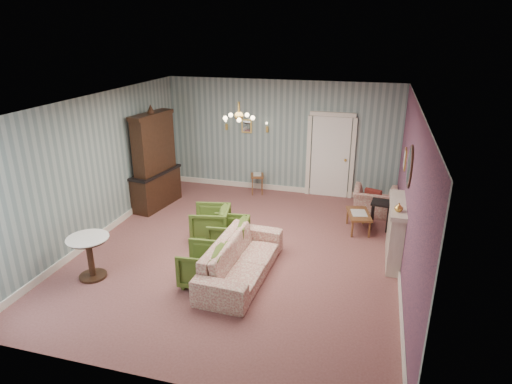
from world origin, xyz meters
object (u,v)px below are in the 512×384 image
(wingback_chair, at_px, (375,197))
(pedestal_table, at_px, (90,257))
(olive_chair_a, at_px, (203,263))
(fireplace, at_px, (395,232))
(olive_chair_b, at_px, (228,234))
(dresser, at_px, (154,158))
(side_table_black, at_px, (380,215))
(sofa_chintz, at_px, (241,253))
(coffee_table, at_px, (358,222))
(olive_chair_c, at_px, (211,222))

(wingback_chair, distance_m, pedestal_table, 6.26)
(olive_chair_a, distance_m, wingback_chair, 4.69)
(fireplace, bearing_deg, olive_chair_b, -171.28)
(olive_chair_a, relative_size, dresser, 0.31)
(side_table_black, bearing_deg, fireplace, -79.42)
(olive_chair_b, bearing_deg, sofa_chintz, 25.97)
(olive_chair_a, xyz_separation_m, fireplace, (3.13, 1.67, 0.21))
(side_table_black, bearing_deg, dresser, -179.05)
(sofa_chintz, xyz_separation_m, side_table_black, (2.31, 2.64, -0.14))
(coffee_table, xyz_separation_m, side_table_black, (0.45, 0.22, 0.11))
(fireplace, height_order, side_table_black, fireplace)
(olive_chair_a, bearing_deg, fireplace, 113.44)
(pedestal_table, bearing_deg, dresser, 97.62)
(olive_chair_c, relative_size, side_table_black, 1.22)
(side_table_black, bearing_deg, wingback_chair, 99.71)
(wingback_chair, distance_m, coffee_table, 1.06)
(fireplace, bearing_deg, pedestal_table, -158.22)
(olive_chair_a, height_order, pedestal_table, pedestal_table)
(olive_chair_b, relative_size, pedestal_table, 0.95)
(olive_chair_c, height_order, wingback_chair, wingback_chair)
(sofa_chintz, distance_m, fireplace, 2.88)
(fireplace, bearing_deg, wingback_chair, 100.26)
(olive_chair_b, distance_m, fireplace, 3.13)
(olive_chair_a, relative_size, fireplace, 0.53)
(dresser, height_order, pedestal_table, dresser)
(olive_chair_c, distance_m, sofa_chintz, 1.60)
(fireplace, bearing_deg, olive_chair_a, -151.91)
(side_table_black, bearing_deg, olive_chair_b, -147.16)
(sofa_chintz, xyz_separation_m, coffee_table, (1.87, 2.43, -0.24))
(olive_chair_b, xyz_separation_m, side_table_black, (2.83, 1.83, -0.06))
(coffee_table, height_order, side_table_black, side_table_black)
(olive_chair_a, xyz_separation_m, olive_chair_c, (-0.47, 1.60, 0.01))
(side_table_black, relative_size, pedestal_table, 0.80)
(olive_chair_a, bearing_deg, sofa_chintz, 119.34)
(olive_chair_c, distance_m, coffee_table, 3.15)
(dresser, bearing_deg, wingback_chair, 18.09)
(fireplace, distance_m, side_table_black, 1.40)
(olive_chair_a, xyz_separation_m, side_table_black, (2.88, 3.03, -0.06))
(sofa_chintz, bearing_deg, wingback_chair, -29.97)
(sofa_chintz, relative_size, fireplace, 1.64)
(dresser, height_order, side_table_black, dresser)
(fireplace, distance_m, coffee_table, 1.39)
(olive_chair_a, relative_size, olive_chair_c, 0.97)
(fireplace, xyz_separation_m, coffee_table, (-0.70, 1.14, -0.38))
(wingback_chair, relative_size, dresser, 0.40)
(dresser, relative_size, fireplace, 1.73)
(olive_chair_a, relative_size, coffee_table, 0.93)
(wingback_chair, xyz_separation_m, fireplace, (0.38, -2.13, 0.16))
(olive_chair_a, relative_size, side_table_black, 1.18)
(olive_chair_c, distance_m, pedestal_table, 2.44)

